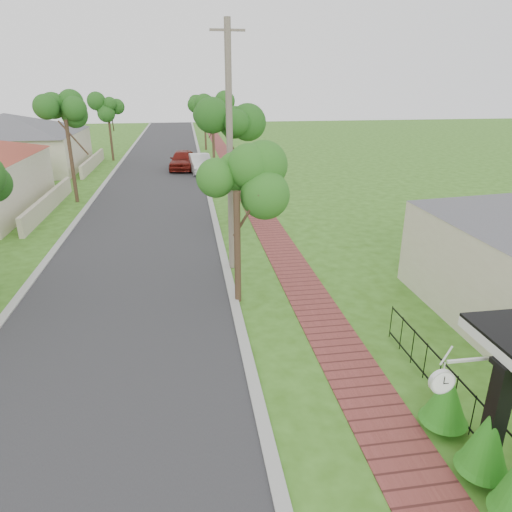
{
  "coord_description": "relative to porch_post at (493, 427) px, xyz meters",
  "views": [
    {
      "loc": [
        -0.69,
        -6.87,
        6.98
      ],
      "look_at": [
        1.45,
        7.23,
        1.5
      ],
      "focal_mm": 32.0,
      "sensor_mm": 36.0,
      "label": 1
    }
  ],
  "objects": [
    {
      "name": "parked_car_red",
      "position": [
        -5.55,
        33.26,
        -0.32
      ],
      "size": [
        2.46,
        4.92,
        1.61
      ],
      "primitive_type": "imported",
      "rotation": [
        0.0,
        0.0,
        -0.12
      ],
      "color": "maroon",
      "rests_on": "ground"
    },
    {
      "name": "porch_post",
      "position": [
        0.0,
        0.0,
        0.0
      ],
      "size": [
        0.48,
        0.48,
        2.52
      ],
      "color": "black",
      "rests_on": "ground"
    },
    {
      "name": "sidewalk",
      "position": [
        -1.3,
        21.0,
        -1.12
      ],
      "size": [
        1.5,
        120.0,
        0.03
      ],
      "primitive_type": "cube",
      "color": "brown",
      "rests_on": "ground"
    },
    {
      "name": "far_house_grey",
      "position": [
        -19.52,
        35.0,
        1.22
      ],
      "size": [
        15.56,
        15.56,
        4.6
      ],
      "color": "beige",
      "rests_on": "ground"
    },
    {
      "name": "kerb_right",
      "position": [
        -3.9,
        21.0,
        -1.12
      ],
      "size": [
        0.3,
        120.0,
        0.1
      ],
      "primitive_type": "cube",
      "color": "#9E9E99",
      "rests_on": "ground"
    },
    {
      "name": "hedge_row",
      "position": [
        -0.1,
        0.0,
        -0.31
      ],
      "size": [
        0.88,
        3.22,
        2.08
      ],
      "color": "#176915",
      "rests_on": "ground"
    },
    {
      "name": "kerb_left",
      "position": [
        -11.2,
        21.0,
        -1.12
      ],
      "size": [
        0.3,
        120.0,
        0.1
      ],
      "primitive_type": "cube",
      "color": "#9E9E99",
      "rests_on": "ground"
    },
    {
      "name": "station_clock",
      "position": [
        -0.87,
        0.4,
        0.83
      ],
      "size": [
        1.08,
        0.13,
        0.68
      ],
      "color": "white",
      "rests_on": "ground"
    },
    {
      "name": "street_trees",
      "position": [
        -7.42,
        27.84,
        3.42
      ],
      "size": [
        10.7,
        37.65,
        5.89
      ],
      "color": "#382619",
      "rests_on": "ground"
    },
    {
      "name": "picket_fence",
      "position": [
        0.35,
        1.0,
        -0.59
      ],
      "size": [
        0.03,
        8.02,
        1.0
      ],
      "color": "black",
      "rests_on": "ground"
    },
    {
      "name": "parked_car_white",
      "position": [
        -4.15,
        31.59,
        -0.39
      ],
      "size": [
        2.09,
        4.61,
        1.47
      ],
      "primitive_type": "imported",
      "rotation": [
        0.0,
        0.0,
        0.12
      ],
      "color": "silver",
      "rests_on": "ground"
    },
    {
      "name": "near_tree",
      "position": [
        -3.75,
        8.0,
        2.72
      ],
      "size": [
        1.88,
        1.88,
        4.84
      ],
      "color": "#382619",
      "rests_on": "ground"
    },
    {
      "name": "ground",
      "position": [
        -4.55,
        1.0,
        -1.12
      ],
      "size": [
        160.0,
        160.0,
        0.0
      ],
      "primitive_type": "plane",
      "color": "#335F16",
      "rests_on": "ground"
    },
    {
      "name": "road",
      "position": [
        -7.55,
        21.0,
        -1.12
      ],
      "size": [
        7.0,
        120.0,
        0.02
      ],
      "primitive_type": "cube",
      "color": "#28282B",
      "rests_on": "ground"
    },
    {
      "name": "utility_pole",
      "position": [
        -3.65,
        11.0,
        3.43
      ],
      "size": [
        1.2,
        0.24,
        8.98
      ],
      "color": "#74665A",
      "rests_on": "ground"
    }
  ]
}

